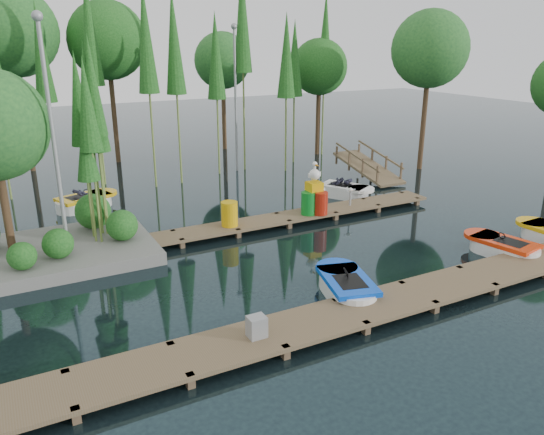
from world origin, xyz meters
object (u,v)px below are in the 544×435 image
boat_blue (346,287)px  yellow_barrel (229,214)px  boat_yellow_far (85,202)px  drum_cluster (315,198)px  boat_red (503,248)px  utility_cabinet (257,327)px  island (24,158)px

boat_blue → yellow_barrel: bearing=113.5°
boat_yellow_far → drum_cluster: bearing=-36.7°
boat_yellow_far → yellow_barrel: size_ratio=3.23×
boat_red → boat_yellow_far: (-10.85, 11.28, 0.03)m
drum_cluster → utility_cabinet: bearing=-130.5°
boat_red → drum_cluster: (-3.42, 5.69, 0.64)m
boat_blue → yellow_barrel: size_ratio=3.17×
island → utility_cabinet: size_ratio=13.88×
utility_cabinet → yellow_barrel: 7.41m
island → drum_cluster: island is taller
boat_yellow_far → utility_cabinet: boat_yellow_far is taller
island → drum_cluster: 9.93m
boat_blue → drum_cluster: (2.61, 5.68, 0.63)m
utility_cabinet → drum_cluster: 9.01m
boat_yellow_far → utility_cabinet: bearing=-82.5°
boat_blue → drum_cluster: drum_cluster is taller
utility_cabinet → drum_cluster: drum_cluster is taller
island → boat_blue: size_ratio=2.45×
boat_blue → drum_cluster: size_ratio=1.41×
boat_blue → drum_cluster: bearing=80.7°
boat_yellow_far → boat_blue: bearing=-66.6°
island → yellow_barrel: 6.69m
island → boat_blue: (7.01, -6.63, -2.94)m
boat_yellow_far → yellow_barrel: bearing=-53.5°
utility_cabinet → drum_cluster: bearing=49.5°
utility_cabinet → boat_blue: bearing=19.8°
drum_cluster → boat_red: bearing=-59.0°
island → yellow_barrel: bearing=-7.3°
boat_yellow_far → utility_cabinet: 12.54m
boat_red → boat_yellow_far: size_ratio=0.93×
yellow_barrel → island: bearing=172.7°
boat_yellow_far → drum_cluster: drum_cluster is taller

